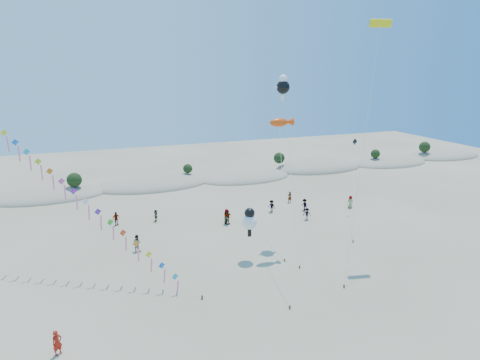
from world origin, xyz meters
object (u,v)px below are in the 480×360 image
at_px(kite_train, 34,159).
at_px(parafoil_kite, 380,29).
at_px(fish_kite, 282,123).
at_px(flyer_foreground, 57,343).

bearing_deg(kite_train, parafoil_kite, -12.31).
height_order(kite_train, fish_kite, kite_train).
height_order(kite_train, parafoil_kite, parafoil_kite).
distance_m(fish_kite, parafoil_kite, 12.77).
bearing_deg(kite_train, fish_kite, -9.88).
height_order(parafoil_kite, flyer_foreground, parafoil_kite).
distance_m(kite_train, flyer_foreground, 17.61).
relative_size(parafoil_kite, flyer_foreground, 12.90).
bearing_deg(flyer_foreground, kite_train, 65.66).
distance_m(kite_train, fish_kite, 23.75).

